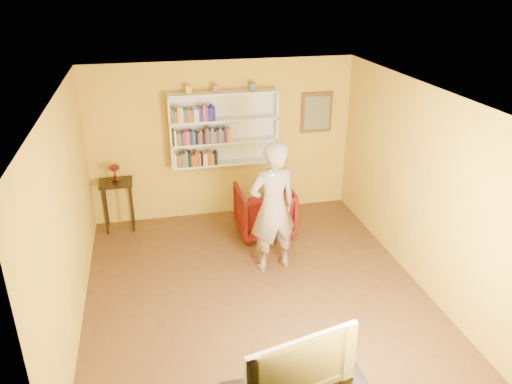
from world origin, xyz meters
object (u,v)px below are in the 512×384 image
bookshelf (223,128)px  television (296,360)px  console_table (117,190)px  person (273,208)px  ruby_lustre (114,169)px  armchair (264,210)px

bookshelf → television: (-0.13, -4.66, -0.79)m
console_table → television: size_ratio=0.78×
person → bookshelf: bearing=-89.7°
ruby_lustre → armchair: bearing=-16.2°
ruby_lustre → television: ruby_lustre is taller
armchair → person: size_ratio=0.46×
bookshelf → television: 4.73m
console_table → television: bearing=-69.4°
console_table → ruby_lustre: bearing=-146.3°
bookshelf → ruby_lustre: bookshelf is taller
bookshelf → armchair: (0.51, -0.84, -1.19)m
ruby_lustre → armchair: 2.52m
bookshelf → television: bookshelf is taller
person → television: person is taller
console_table → ruby_lustre: ruby_lustre is taller
bookshelf → ruby_lustre: size_ratio=6.28×
bookshelf → person: bookshelf is taller
television → bookshelf: bearing=75.5°
console_table → television: (1.69, -4.50, 0.09)m
console_table → ruby_lustre: size_ratio=3.02×
ruby_lustre → television: (1.69, -4.50, -0.27)m
bookshelf → console_table: 2.03m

